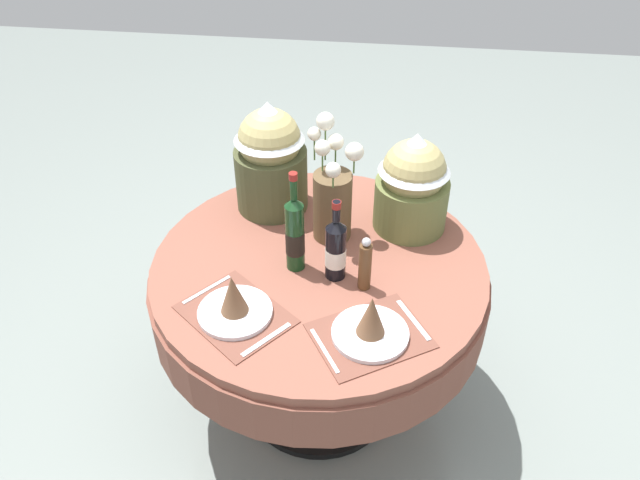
{
  "coord_description": "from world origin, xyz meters",
  "views": [
    {
      "loc": [
        0.22,
        -1.69,
        2.19
      ],
      "look_at": [
        0.0,
        0.03,
        0.82
      ],
      "focal_mm": 35.66,
      "sensor_mm": 36.0,
      "label": 1
    }
  ],
  "objects_px": {
    "place_setting_right": "(371,325)",
    "flower_vase": "(333,195)",
    "gift_tub_back_left": "(270,153)",
    "gift_tub_back_right": "(413,179)",
    "wine_bottle_left": "(295,233)",
    "dining_table": "(319,292)",
    "place_setting_left": "(234,304)",
    "wine_bottle_centre": "(336,249)",
    "pepper_mill": "(365,265)"
  },
  "relations": [
    {
      "from": "place_setting_right",
      "to": "flower_vase",
      "type": "xyz_separation_m",
      "value": [
        -0.17,
        0.5,
        0.13
      ]
    },
    {
      "from": "wine_bottle_centre",
      "to": "gift_tub_back_right",
      "type": "height_order",
      "value": "gift_tub_back_right"
    },
    {
      "from": "dining_table",
      "to": "wine_bottle_left",
      "type": "bearing_deg",
      "value": -160.93
    },
    {
      "from": "flower_vase",
      "to": "gift_tub_back_left",
      "type": "height_order",
      "value": "flower_vase"
    },
    {
      "from": "place_setting_right",
      "to": "flower_vase",
      "type": "distance_m",
      "value": 0.54
    },
    {
      "from": "wine_bottle_centre",
      "to": "gift_tub_back_left",
      "type": "relative_size",
      "value": 0.69
    },
    {
      "from": "place_setting_left",
      "to": "flower_vase",
      "type": "relative_size",
      "value": 0.96
    },
    {
      "from": "wine_bottle_centre",
      "to": "pepper_mill",
      "type": "distance_m",
      "value": 0.11
    },
    {
      "from": "dining_table",
      "to": "wine_bottle_centre",
      "type": "height_order",
      "value": "wine_bottle_centre"
    },
    {
      "from": "gift_tub_back_left",
      "to": "flower_vase",
      "type": "bearing_deg",
      "value": -31.75
    },
    {
      "from": "place_setting_right",
      "to": "wine_bottle_centre",
      "type": "distance_m",
      "value": 0.31
    },
    {
      "from": "pepper_mill",
      "to": "dining_table",
      "type": "bearing_deg",
      "value": 148.04
    },
    {
      "from": "wine_bottle_left",
      "to": "pepper_mill",
      "type": "xyz_separation_m",
      "value": [
        0.24,
        -0.08,
        -0.05
      ]
    },
    {
      "from": "place_setting_right",
      "to": "flower_vase",
      "type": "relative_size",
      "value": 0.95
    },
    {
      "from": "place_setting_left",
      "to": "wine_bottle_left",
      "type": "distance_m",
      "value": 0.32
    },
    {
      "from": "wine_bottle_centre",
      "to": "gift_tub_back_right",
      "type": "bearing_deg",
      "value": 52.8
    },
    {
      "from": "dining_table",
      "to": "wine_bottle_left",
      "type": "relative_size",
      "value": 3.15
    },
    {
      "from": "dining_table",
      "to": "gift_tub_back_right",
      "type": "distance_m",
      "value": 0.53
    },
    {
      "from": "pepper_mill",
      "to": "wine_bottle_centre",
      "type": "bearing_deg",
      "value": 155.66
    },
    {
      "from": "flower_vase",
      "to": "pepper_mill",
      "type": "distance_m",
      "value": 0.32
    },
    {
      "from": "wine_bottle_left",
      "to": "wine_bottle_centre",
      "type": "xyz_separation_m",
      "value": [
        0.14,
        -0.03,
        -0.03
      ]
    },
    {
      "from": "place_setting_left",
      "to": "flower_vase",
      "type": "height_order",
      "value": "flower_vase"
    },
    {
      "from": "place_setting_left",
      "to": "gift_tub_back_left",
      "type": "relative_size",
      "value": 0.96
    },
    {
      "from": "wine_bottle_left",
      "to": "wine_bottle_centre",
      "type": "bearing_deg",
      "value": -12.03
    },
    {
      "from": "pepper_mill",
      "to": "gift_tub_back_left",
      "type": "height_order",
      "value": "gift_tub_back_left"
    },
    {
      "from": "place_setting_right",
      "to": "wine_bottle_left",
      "type": "distance_m",
      "value": 0.42
    },
    {
      "from": "dining_table",
      "to": "pepper_mill",
      "type": "bearing_deg",
      "value": -31.96
    },
    {
      "from": "flower_vase",
      "to": "gift_tub_back_right",
      "type": "distance_m",
      "value": 0.3
    },
    {
      "from": "dining_table",
      "to": "flower_vase",
      "type": "relative_size",
      "value": 2.7
    },
    {
      "from": "wine_bottle_centre",
      "to": "place_setting_right",
      "type": "bearing_deg",
      "value": -63.01
    },
    {
      "from": "wine_bottle_left",
      "to": "flower_vase",
      "type": "bearing_deg",
      "value": 62.46
    },
    {
      "from": "wine_bottle_centre",
      "to": "gift_tub_back_left",
      "type": "xyz_separation_m",
      "value": [
        -0.29,
        0.39,
        0.12
      ]
    },
    {
      "from": "wine_bottle_centre",
      "to": "flower_vase",
      "type": "bearing_deg",
      "value": 98.97
    },
    {
      "from": "place_setting_left",
      "to": "wine_bottle_left",
      "type": "bearing_deg",
      "value": 59.09
    },
    {
      "from": "place_setting_right",
      "to": "pepper_mill",
      "type": "bearing_deg",
      "value": 98.88
    },
    {
      "from": "wine_bottle_left",
      "to": "place_setting_left",
      "type": "bearing_deg",
      "value": -120.91
    },
    {
      "from": "place_setting_right",
      "to": "wine_bottle_left",
      "type": "relative_size",
      "value": 1.11
    },
    {
      "from": "place_setting_right",
      "to": "wine_bottle_centre",
      "type": "xyz_separation_m",
      "value": [
        -0.14,
        0.27,
        0.07
      ]
    },
    {
      "from": "wine_bottle_left",
      "to": "gift_tub_back_right",
      "type": "height_order",
      "value": "gift_tub_back_right"
    },
    {
      "from": "wine_bottle_left",
      "to": "wine_bottle_centre",
      "type": "relative_size",
      "value": 1.25
    },
    {
      "from": "place_setting_left",
      "to": "pepper_mill",
      "type": "relative_size",
      "value": 2.07
    },
    {
      "from": "place_setting_left",
      "to": "gift_tub_back_right",
      "type": "xyz_separation_m",
      "value": [
        0.54,
        0.55,
        0.16
      ]
    },
    {
      "from": "dining_table",
      "to": "wine_bottle_left",
      "type": "distance_m",
      "value": 0.29
    },
    {
      "from": "place_setting_right",
      "to": "wine_bottle_centre",
      "type": "bearing_deg",
      "value": 116.99
    },
    {
      "from": "dining_table",
      "to": "place_setting_right",
      "type": "distance_m",
      "value": 0.42
    },
    {
      "from": "gift_tub_back_left",
      "to": "gift_tub_back_right",
      "type": "xyz_separation_m",
      "value": [
        0.53,
        -0.06,
        -0.03
      ]
    },
    {
      "from": "dining_table",
      "to": "flower_vase",
      "type": "distance_m",
      "value": 0.36
    },
    {
      "from": "dining_table",
      "to": "place_setting_right",
      "type": "height_order",
      "value": "place_setting_right"
    },
    {
      "from": "flower_vase",
      "to": "pepper_mill",
      "type": "height_order",
      "value": "flower_vase"
    },
    {
      "from": "pepper_mill",
      "to": "wine_bottle_left",
      "type": "bearing_deg",
      "value": 162.6
    }
  ]
}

